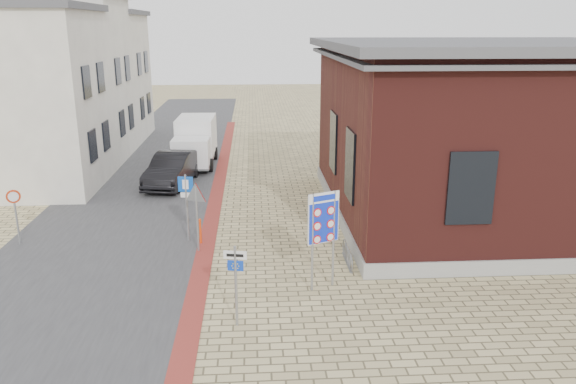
{
  "coord_description": "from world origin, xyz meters",
  "views": [
    {
      "loc": [
        -0.31,
        -14.32,
        7.33
      ],
      "look_at": [
        0.78,
        2.95,
        2.2
      ],
      "focal_mm": 35.0,
      "sensor_mm": 36.0,
      "label": 1
    }
  ],
  "objects_px": {
    "essen_sign": "(236,274)",
    "bollard": "(200,231)",
    "sedan": "(172,169)",
    "box_truck": "(195,141)",
    "border_sign": "(323,220)",
    "parking_sign": "(186,196)"
  },
  "relations": [
    {
      "from": "essen_sign",
      "to": "parking_sign",
      "type": "xyz_separation_m",
      "value": [
        -1.86,
        6.0,
        0.23
      ]
    },
    {
      "from": "border_sign",
      "to": "parking_sign",
      "type": "height_order",
      "value": "border_sign"
    },
    {
      "from": "essen_sign",
      "to": "bollard",
      "type": "relative_size",
      "value": 2.38
    },
    {
      "from": "parking_sign",
      "to": "bollard",
      "type": "bearing_deg",
      "value": -23.93
    },
    {
      "from": "bollard",
      "to": "border_sign",
      "type": "bearing_deg",
      "value": -43.95
    },
    {
      "from": "sedan",
      "to": "essen_sign",
      "type": "height_order",
      "value": "essen_sign"
    },
    {
      "from": "sedan",
      "to": "bollard",
      "type": "xyz_separation_m",
      "value": [
        1.97,
        -7.75,
        -0.32
      ]
    },
    {
      "from": "sedan",
      "to": "parking_sign",
      "type": "distance_m",
      "value": 7.65
    },
    {
      "from": "box_truck",
      "to": "parking_sign",
      "type": "distance_m",
      "value": 11.44
    },
    {
      "from": "sedan",
      "to": "box_truck",
      "type": "bearing_deg",
      "value": 89.25
    },
    {
      "from": "border_sign",
      "to": "bollard",
      "type": "height_order",
      "value": "border_sign"
    },
    {
      "from": "border_sign",
      "to": "essen_sign",
      "type": "height_order",
      "value": "border_sign"
    },
    {
      "from": "sedan",
      "to": "border_sign",
      "type": "distance_m",
      "value": 12.9
    },
    {
      "from": "sedan",
      "to": "bollard",
      "type": "distance_m",
      "value": 8.01
    },
    {
      "from": "box_truck",
      "to": "essen_sign",
      "type": "xyz_separation_m",
      "value": [
        2.64,
        -17.41,
        0.1
      ]
    },
    {
      "from": "border_sign",
      "to": "sedan",
      "type": "bearing_deg",
      "value": 93.06
    },
    {
      "from": "parking_sign",
      "to": "bollard",
      "type": "relative_size",
      "value": 2.66
    },
    {
      "from": "bollard",
      "to": "box_truck",
      "type": "bearing_deg",
      "value": 96.05
    },
    {
      "from": "box_truck",
      "to": "border_sign",
      "type": "bearing_deg",
      "value": -70.44
    },
    {
      "from": "border_sign",
      "to": "bollard",
      "type": "bearing_deg",
      "value": 112.22
    },
    {
      "from": "sedan",
      "to": "border_sign",
      "type": "xyz_separation_m",
      "value": [
        5.81,
        -11.45,
        1.31
      ]
    },
    {
      "from": "essen_sign",
      "to": "parking_sign",
      "type": "bearing_deg",
      "value": 117.75
    }
  ]
}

